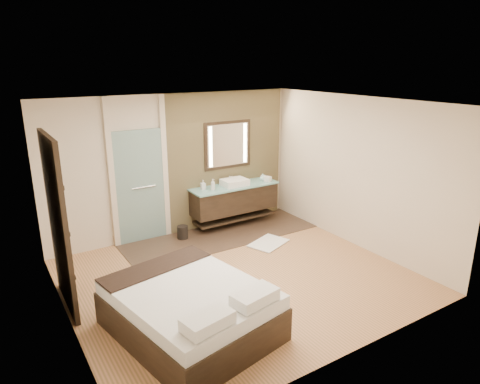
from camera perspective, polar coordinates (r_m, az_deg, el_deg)
floor at (r=6.88m, az=-0.21°, el=-11.26°), size 5.00×5.00×0.00m
tile_strip at (r=8.39m, az=-2.55°, el=-5.76°), size 3.80×1.30×0.01m
stone_wall at (r=8.72m, az=-1.80°, el=4.43°), size 2.60×0.08×2.70m
vanity at (r=8.69m, az=-0.78°, el=-0.89°), size 1.85×0.55×0.88m
mirror_unit at (r=8.62m, az=-1.64°, el=6.31°), size 1.06×0.04×0.96m
frosted_door at (r=8.02m, az=-13.23°, el=1.31°), size 1.10×0.12×2.70m
shoji_partition at (r=6.14m, az=-23.04°, el=-3.91°), size 0.06×1.20×2.40m
bed at (r=5.54m, az=-6.63°, el=-15.26°), size 1.92×2.24×0.76m
bath_mat at (r=8.03m, az=3.83°, el=-6.80°), size 0.85×0.73×0.02m
waste_bin at (r=8.26m, az=-7.66°, el=-5.37°), size 0.22×0.22×0.26m
tissue_box at (r=8.89m, az=3.73°, el=1.74°), size 0.15×0.15×0.10m
soap_bottle_a at (r=8.27m, az=-3.63°, el=1.00°), size 0.11×0.11×0.22m
soap_bottle_b at (r=8.33m, az=-4.95°, el=0.97°), size 0.09×0.09×0.19m
soap_bottle_c at (r=8.94m, az=3.02°, el=1.99°), size 0.14×0.14×0.14m
cup at (r=9.00m, az=3.13°, el=1.93°), size 0.15×0.15×0.09m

